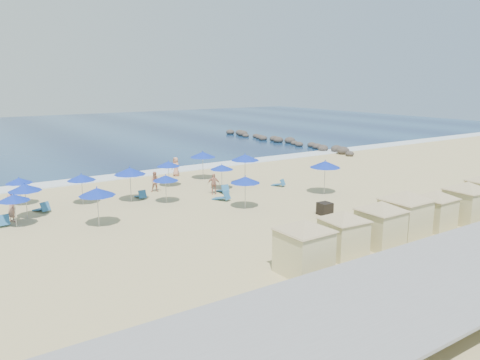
% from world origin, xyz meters
% --- Properties ---
extents(ground, '(160.00, 160.00, 0.00)m').
position_xyz_m(ground, '(0.00, 0.00, 0.00)').
color(ground, tan).
rests_on(ground, ground).
extents(ocean, '(160.00, 80.00, 0.06)m').
position_xyz_m(ocean, '(0.00, 55.00, 0.03)').
color(ocean, '#0D244C').
rests_on(ocean, ground).
extents(surf_line, '(160.00, 2.50, 0.08)m').
position_xyz_m(surf_line, '(0.00, 15.50, 0.04)').
color(surf_line, white).
rests_on(surf_line, ground).
extents(seawall, '(160.00, 6.10, 1.22)m').
position_xyz_m(seawall, '(0.00, -13.50, 0.65)').
color(seawall, gray).
rests_on(seawall, ground).
extents(rock_jetty, '(2.56, 26.66, 0.96)m').
position_xyz_m(rock_jetty, '(24.01, 24.90, 0.36)').
color(rock_jetty, '#2E2826').
rests_on(rock_jetty, ground).
extents(trash_bin, '(0.82, 0.82, 0.81)m').
position_xyz_m(trash_bin, '(4.37, -3.61, 0.40)').
color(trash_bin, black).
rests_on(trash_bin, ground).
extents(cabana_0, '(4.44, 4.44, 2.78)m').
position_xyz_m(cabana_0, '(-3.01, -9.83, 1.59)').
color(cabana_0, beige).
rests_on(cabana_0, ground).
extents(cabana_1, '(4.05, 4.05, 2.55)m').
position_xyz_m(cabana_1, '(0.04, -9.33, 1.46)').
color(cabana_1, beige).
rests_on(cabana_1, ground).
extents(cabana_2, '(4.29, 4.29, 2.69)m').
position_xyz_m(cabana_2, '(2.65, -9.44, 1.54)').
color(cabana_2, beige).
rests_on(cabana_2, ground).
extents(cabana_3, '(4.69, 4.69, 2.94)m').
position_xyz_m(cabana_3, '(4.89, -9.25, 1.69)').
color(cabana_3, beige).
rests_on(cabana_3, ground).
extents(cabana_4, '(4.08, 4.08, 2.56)m').
position_xyz_m(cabana_4, '(7.60, -9.31, 1.47)').
color(cabana_4, beige).
rests_on(cabana_4, ground).
extents(cabana_5, '(4.47, 4.47, 2.81)m').
position_xyz_m(cabana_5, '(10.32, -9.59, 1.61)').
color(cabana_5, beige).
rests_on(cabana_5, ground).
extents(umbrella_0, '(2.03, 2.03, 2.31)m').
position_xyz_m(umbrella_0, '(-11.75, 6.28, 2.00)').
color(umbrella_0, '#A5A8AD').
rests_on(umbrella_0, ground).
extents(umbrella_1, '(1.82, 1.82, 2.08)m').
position_xyz_m(umbrella_1, '(-12.63, 4.78, 1.80)').
color(umbrella_1, '#A5A8AD').
rests_on(umbrella_1, ground).
extents(umbrella_2, '(1.79, 1.79, 2.04)m').
position_xyz_m(umbrella_2, '(-11.52, 9.91, 1.76)').
color(umbrella_2, '#A5A8AD').
rests_on(umbrella_2, ground).
extents(umbrella_3, '(2.15, 2.15, 2.45)m').
position_xyz_m(umbrella_3, '(-8.52, 2.15, 2.13)').
color(umbrella_3, '#A5A8AD').
rests_on(umbrella_3, ground).
extents(umbrella_4, '(1.96, 1.96, 2.23)m').
position_xyz_m(umbrella_4, '(-7.87, 7.75, 1.94)').
color(umbrella_4, '#A5A8AD').
rests_on(umbrella_4, ground).
extents(umbrella_5, '(1.83, 1.83, 2.08)m').
position_xyz_m(umbrella_5, '(-2.86, 4.85, 1.81)').
color(umbrella_5, '#A5A8AD').
rests_on(umbrella_5, ground).
extents(umbrella_6, '(2.03, 2.03, 2.31)m').
position_xyz_m(umbrella_6, '(0.94, 0.50, 2.00)').
color(umbrella_6, '#A5A8AD').
rests_on(umbrella_6, ground).
extents(umbrella_7, '(1.91, 1.91, 2.17)m').
position_xyz_m(umbrella_7, '(-0.45, 9.44, 1.88)').
color(umbrella_7, '#A5A8AD').
rests_on(umbrella_7, ground).
extents(umbrella_8, '(1.84, 1.84, 2.10)m').
position_xyz_m(umbrella_8, '(2.58, 6.12, 1.82)').
color(umbrella_8, '#A5A8AD').
rests_on(umbrella_8, ground).
extents(umbrella_9, '(2.23, 2.23, 2.53)m').
position_xyz_m(umbrella_9, '(3.28, 10.37, 2.20)').
color(umbrella_9, '#A5A8AD').
rests_on(umbrella_9, ground).
extents(umbrella_10, '(2.33, 2.33, 2.66)m').
position_xyz_m(umbrella_10, '(5.10, 6.54, 2.30)').
color(umbrella_10, '#A5A8AD').
rests_on(umbrella_10, ground).
extents(umbrella_11, '(2.34, 2.34, 2.66)m').
position_xyz_m(umbrella_11, '(8.29, 0.50, 2.31)').
color(umbrella_11, '#A5A8AD').
rests_on(umbrella_11, ground).
extents(umbrella_12, '(2.26, 2.26, 2.57)m').
position_xyz_m(umbrella_12, '(-4.78, 6.60, 2.23)').
color(umbrella_12, '#A5A8AD').
rests_on(umbrella_12, ground).
extents(beach_chair_0, '(0.71, 1.42, 0.76)m').
position_xyz_m(beach_chair_0, '(-13.26, 5.53, 0.26)').
color(beach_chair_0, '#286293').
rests_on(beach_chair_0, ground).
extents(beach_chair_1, '(1.01, 1.45, 0.73)m').
position_xyz_m(beach_chair_1, '(-10.64, 7.32, 0.25)').
color(beach_chair_1, '#286293').
rests_on(beach_chair_1, ground).
extents(beach_chair_2, '(0.60, 1.27, 0.69)m').
position_xyz_m(beach_chair_2, '(-3.87, 7.04, 0.24)').
color(beach_chair_2, '#286293').
rests_on(beach_chair_2, ground).
extents(beach_chair_3, '(1.08, 1.46, 0.74)m').
position_xyz_m(beach_chair_3, '(0.83, 3.18, 0.25)').
color(beach_chair_3, '#286293').
rests_on(beach_chair_3, ground).
extents(beach_chair_4, '(0.70, 1.35, 0.71)m').
position_xyz_m(beach_chair_4, '(2.07, 5.09, 0.25)').
color(beach_chair_4, '#286293').
rests_on(beach_chair_4, ground).
extents(beach_chair_5, '(0.90, 1.25, 0.63)m').
position_xyz_m(beach_chair_5, '(7.12, 4.47, 0.22)').
color(beach_chair_5, '#286293').
rests_on(beach_chair_5, ground).
extents(beachgoer_0, '(0.69, 0.77, 1.78)m').
position_xyz_m(beachgoer_0, '(-12.65, 6.05, 0.89)').
color(beachgoer_0, tan).
rests_on(beachgoer_0, ground).
extents(beachgoer_1, '(0.96, 0.87, 1.59)m').
position_xyz_m(beachgoer_1, '(-2.08, 8.41, 0.80)').
color(beachgoer_1, tan).
rests_on(beachgoer_1, ground).
extents(beachgoer_2, '(1.00, 0.80, 1.59)m').
position_xyz_m(beachgoer_2, '(1.28, 5.23, 0.80)').
color(beachgoer_2, tan).
rests_on(beachgoer_2, ground).
extents(beachgoer_3, '(0.78, 0.97, 1.73)m').
position_xyz_m(beachgoer_3, '(1.95, 13.00, 0.86)').
color(beachgoer_3, tan).
rests_on(beachgoer_3, ground).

